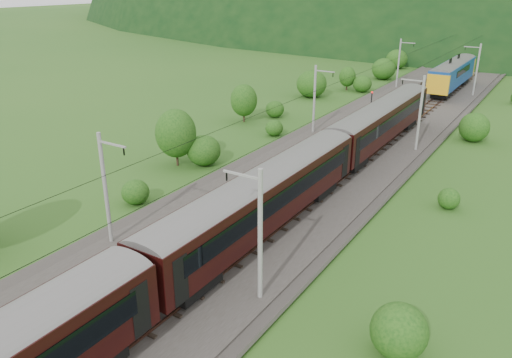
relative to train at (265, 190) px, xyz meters
The scene contains 14 objects.
ground 8.07m from the train, 109.73° to the right, with size 600.00×600.00×0.00m, color #2A591C.
railbed 5.49m from the train, 125.97° to the left, with size 14.00×220.00×0.30m, color #38332D.
track_left 6.77m from the train, 145.43° to the left, with size 2.40×220.00×0.27m.
track_right 4.78m from the train, 90.00° to the left, with size 2.40×220.00×0.27m.
catenary_left 26.71m from the train, 108.61° to the left, with size 2.54×192.28×8.00m.
catenary_right 25.59m from the train, 81.63° to the left, with size 2.54×192.28×8.00m.
overhead_wires 5.24m from the train, 125.97° to the left, with size 4.83×198.00×0.03m.
mountain_ridge 317.85m from the train, 112.65° to the left, with size 336.00×280.00×132.00m, color black.
train is the anchor object (origin of this frame).
hazard_post_near 25.82m from the train, 96.44° to the left, with size 0.14×0.14×1.34m, color red.
hazard_post_far 62.11m from the train, 91.55° to the left, with size 0.15×0.15×1.40m, color red.
signal 41.51m from the train, 99.76° to the left, with size 0.26×0.26×2.34m.
vegetation_left 16.57m from the train, 156.85° to the left, with size 10.98×147.37×6.74m.
vegetation_right 10.11m from the train, ahead, with size 6.81×102.32×3.04m.
Camera 1 is at (19.11, -20.79, 17.59)m, focal length 35.00 mm.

